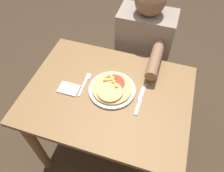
% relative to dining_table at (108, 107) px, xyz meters
% --- Properties ---
extents(ground_plane, '(8.00, 8.00, 0.00)m').
position_rel_dining_table_xyz_m(ground_plane, '(0.00, 0.00, -0.61)').
color(ground_plane, '#423323').
extents(dining_table, '(0.94, 0.71, 0.76)m').
position_rel_dining_table_xyz_m(dining_table, '(0.00, 0.00, 0.00)').
color(dining_table, olive).
rests_on(dining_table, ground_plane).
extents(plate, '(0.27, 0.27, 0.01)m').
position_rel_dining_table_xyz_m(plate, '(0.02, 0.03, 0.15)').
color(plate, beige).
rests_on(plate, dining_table).
extents(pizza, '(0.23, 0.23, 0.04)m').
position_rel_dining_table_xyz_m(pizza, '(0.02, 0.02, 0.17)').
color(pizza, tan).
rests_on(pizza, plate).
extents(fork, '(0.03, 0.18, 0.00)m').
position_rel_dining_table_xyz_m(fork, '(-0.15, 0.03, 0.15)').
color(fork, silver).
rests_on(fork, dining_table).
extents(knife, '(0.03, 0.22, 0.00)m').
position_rel_dining_table_xyz_m(knife, '(0.19, 0.01, 0.15)').
color(knife, silver).
rests_on(knife, dining_table).
extents(napkin, '(0.12, 0.08, 0.01)m').
position_rel_dining_table_xyz_m(napkin, '(-0.22, -0.04, 0.15)').
color(napkin, silver).
rests_on(napkin, dining_table).
extents(person_diner, '(0.38, 0.52, 1.14)m').
position_rel_dining_table_xyz_m(person_diner, '(0.10, 0.54, 0.05)').
color(person_diner, '#2D2D38').
rests_on(person_diner, ground_plane).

